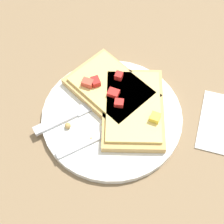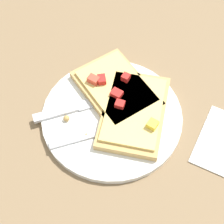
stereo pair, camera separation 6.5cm
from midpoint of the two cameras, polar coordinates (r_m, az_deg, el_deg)
name	(u,v)px [view 1 (the left image)]	position (r m, az deg, el deg)	size (l,w,h in m)	color
ground_plane	(112,118)	(0.67, -2.77, -1.22)	(4.00, 4.00, 0.00)	#7F6647
plate	(112,117)	(0.67, -2.80, -0.95)	(0.25, 0.25, 0.01)	white
fork	(115,129)	(0.64, -2.39, -2.81)	(0.15, 0.16, 0.01)	#B7B7BC
knife	(81,110)	(0.67, -7.59, 0.02)	(0.16, 0.16, 0.01)	#B7B7BC
pizza_slice_main	(133,108)	(0.66, 0.41, 0.38)	(0.19, 0.14, 0.03)	tan
pizza_slice_corner	(111,88)	(0.68, -2.94, 3.40)	(0.17, 0.19, 0.03)	tan
crumb_scatter	(98,129)	(0.64, -5.01, -2.77)	(0.04, 0.12, 0.01)	tan
napkin	(221,122)	(0.68, 13.70, -1.78)	(0.12, 0.07, 0.01)	white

